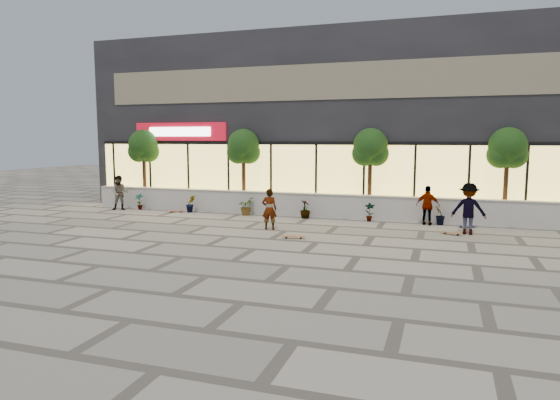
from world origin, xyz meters
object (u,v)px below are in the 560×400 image
(skateboard_center, at_px, (294,236))
(skater_right_far, at_px, (469,209))
(skateboard_left, at_px, (176,211))
(skateboard_right_far, at_px, (467,226))
(tree_east, at_px, (508,150))
(tree_mideast, at_px, (370,149))
(skater_right_near, at_px, (428,206))
(skater_left, at_px, (120,193))
(skater_center, at_px, (269,209))
(skateboard_right_near, at_px, (451,233))
(tree_west, at_px, (144,148))
(tree_midwest, at_px, (243,149))

(skateboard_center, bearing_deg, skater_right_far, 16.06)
(skater_right_far, bearing_deg, skateboard_left, -0.72)
(skateboard_center, bearing_deg, skateboard_right_far, 26.36)
(tree_east, bearing_deg, skateboard_left, -174.03)
(tree_mideast, distance_m, skateboard_center, 6.66)
(skater_right_near, xyz_separation_m, skateboard_left, (-11.38, -0.10, -0.72))
(skater_left, bearing_deg, skater_center, -45.21)
(skateboard_right_near, bearing_deg, skateboard_right_far, 89.12)
(skater_right_near, height_order, skateboard_right_near, skater_right_near)
(skateboard_center, height_order, skateboard_right_near, skateboard_center)
(skater_center, bearing_deg, skateboard_right_far, -170.00)
(tree_west, height_order, skater_center, tree_west)
(tree_east, relative_size, skater_left, 2.32)
(tree_mideast, bearing_deg, skater_right_far, -36.35)
(skater_left, bearing_deg, skater_right_far, -32.92)
(tree_east, xyz_separation_m, skater_left, (-17.29, -1.68, -2.14))
(tree_midwest, relative_size, tree_east, 1.00)
(skateboard_left, bearing_deg, skateboard_right_far, -21.59)
(skateboard_center, bearing_deg, skater_right_near, 35.44)
(skater_right_far, xyz_separation_m, skateboard_right_near, (-0.56, -0.30, -0.86))
(tree_west, distance_m, tree_midwest, 5.50)
(skateboard_right_near, bearing_deg, skateboard_left, -170.04)
(skateboard_center, bearing_deg, skater_left, 148.45)
(skateboard_center, xyz_separation_m, skateboard_left, (-7.07, 4.22, -0.01))
(skater_left, xyz_separation_m, skateboard_center, (10.01, -4.04, -0.76))
(tree_west, height_order, skateboard_right_near, tree_west)
(skater_center, xyz_separation_m, skateboard_left, (-5.67, 2.79, -0.71))
(tree_mideast, bearing_deg, tree_west, 180.00)
(tree_east, height_order, skater_right_near, tree_east)
(skater_right_near, bearing_deg, skateboard_right_far, -176.12)
(tree_west, distance_m, skateboard_center, 11.64)
(skater_left, bearing_deg, skater_right_near, -27.22)
(tree_east, xyz_separation_m, skateboard_right_near, (-2.06, -3.25, -2.91))
(skater_right_far, height_order, skateboard_center, skater_right_far)
(skater_left, distance_m, skateboard_left, 3.05)
(skater_center, relative_size, skateboard_left, 2.12)
(tree_midwest, distance_m, skater_left, 6.40)
(tree_east, distance_m, skater_center, 9.93)
(skater_right_far, bearing_deg, skateboard_center, 31.34)
(tree_east, distance_m, skateboard_center, 9.70)
(skater_left, bearing_deg, skateboard_right_near, -34.22)
(tree_east, xyz_separation_m, skateboard_right_far, (-1.46, -1.50, -2.91))
(tree_west, distance_m, skater_right_near, 14.27)
(tree_east, xyz_separation_m, skater_center, (-8.68, -4.29, -2.20))
(tree_west, height_order, skateboard_right_far, tree_west)
(tree_mideast, xyz_separation_m, tree_east, (5.50, 0.00, 0.00))
(skater_right_far, relative_size, skateboard_right_near, 2.44)
(skater_left, relative_size, skateboard_left, 2.28)
(tree_east, bearing_deg, skater_left, -174.45)
(tree_mideast, xyz_separation_m, skateboard_left, (-8.85, -1.50, -2.91))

